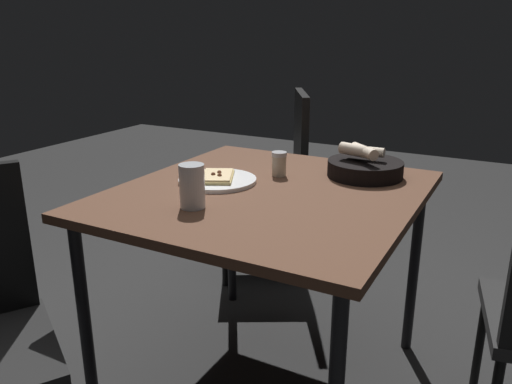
# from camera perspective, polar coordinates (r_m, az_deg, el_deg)

# --- Properties ---
(ground) EXTENTS (8.00, 8.00, 0.00)m
(ground) POSITION_cam_1_polar(r_m,az_deg,el_deg) (2.07, 1.15, -20.07)
(ground) COLOR #2B2B2B
(dining_table) EXTENTS (0.96, 1.04, 0.75)m
(dining_table) POSITION_cam_1_polar(r_m,az_deg,el_deg) (1.74, 1.29, -1.85)
(dining_table) COLOR brown
(dining_table) RESTS_ON ground
(pizza_plate) EXTENTS (0.28, 0.28, 0.04)m
(pizza_plate) POSITION_cam_1_polar(r_m,az_deg,el_deg) (1.81, -4.32, 1.41)
(pizza_plate) COLOR white
(pizza_plate) RESTS_ON dining_table
(bread_basket) EXTENTS (0.27, 0.27, 0.12)m
(bread_basket) POSITION_cam_1_polar(r_m,az_deg,el_deg) (1.91, 12.03, 2.77)
(bread_basket) COLOR black
(bread_basket) RESTS_ON dining_table
(beer_glass) EXTENTS (0.08, 0.08, 0.13)m
(beer_glass) POSITION_cam_1_polar(r_m,az_deg,el_deg) (1.55, -7.13, 0.37)
(beer_glass) COLOR silver
(beer_glass) RESTS_ON dining_table
(pepper_shaker) EXTENTS (0.06, 0.06, 0.09)m
(pepper_shaker) POSITION_cam_1_polar(r_m,az_deg,el_deg) (1.88, 2.59, 3.00)
(pepper_shaker) COLOR #BFB299
(pepper_shaker) RESTS_ON dining_table
(chair_far) EXTENTS (0.60, 0.60, 0.97)m
(chair_far) POSITION_cam_1_polar(r_m,az_deg,el_deg) (2.68, 2.54, 2.05)
(chair_far) COLOR black
(chair_far) RESTS_ON ground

